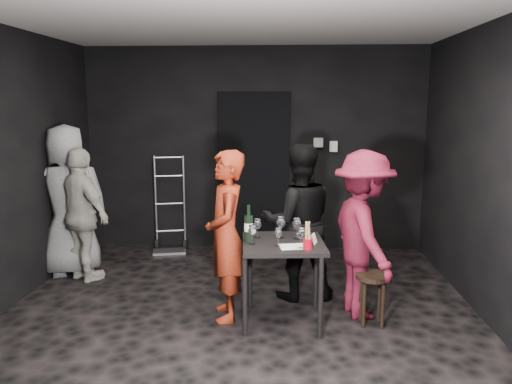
# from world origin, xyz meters

# --- Properties ---
(floor) EXTENTS (4.50, 5.00, 0.02)m
(floor) POSITION_xyz_m (0.00, 0.00, 0.00)
(floor) COLOR black
(floor) RESTS_ON ground
(ceiling) EXTENTS (4.50, 5.00, 0.02)m
(ceiling) POSITION_xyz_m (0.00, 0.00, 2.70)
(ceiling) COLOR silver
(ceiling) RESTS_ON ground
(wall_back) EXTENTS (4.50, 0.04, 2.70)m
(wall_back) POSITION_xyz_m (0.00, 2.50, 1.35)
(wall_back) COLOR black
(wall_back) RESTS_ON ground
(wall_front) EXTENTS (4.50, 0.04, 2.70)m
(wall_front) POSITION_xyz_m (0.00, -2.50, 1.35)
(wall_front) COLOR black
(wall_front) RESTS_ON ground
(wall_right) EXTENTS (0.04, 5.00, 2.70)m
(wall_right) POSITION_xyz_m (2.25, 0.00, 1.35)
(wall_right) COLOR black
(wall_right) RESTS_ON ground
(doorway) EXTENTS (0.95, 0.10, 2.10)m
(doorway) POSITION_xyz_m (0.00, 2.44, 1.05)
(doorway) COLOR black
(doorway) RESTS_ON ground
(wallbox_upper) EXTENTS (0.12, 0.06, 0.12)m
(wallbox_upper) POSITION_xyz_m (0.85, 2.45, 1.45)
(wallbox_upper) COLOR #B7B7B2
(wallbox_upper) RESTS_ON wall_back
(wallbox_lower) EXTENTS (0.10, 0.06, 0.14)m
(wallbox_lower) POSITION_xyz_m (1.05, 2.45, 1.40)
(wallbox_lower) COLOR #B7B7B2
(wallbox_lower) RESTS_ON wall_back
(hand_truck) EXTENTS (0.43, 0.36, 1.28)m
(hand_truck) POSITION_xyz_m (-1.11, 2.24, 0.23)
(hand_truck) COLOR #B2B2B7
(hand_truck) RESTS_ON floor
(tasting_table) EXTENTS (0.72, 0.72, 0.75)m
(tasting_table) POSITION_xyz_m (0.40, 0.15, 0.65)
(tasting_table) COLOR black
(tasting_table) RESTS_ON floor
(stool) EXTENTS (0.30, 0.30, 0.47)m
(stool) POSITION_xyz_m (1.20, 0.12, 0.36)
(stool) COLOR black
(stool) RESTS_ON floor
(server_red) EXTENTS (0.49, 0.65, 1.62)m
(server_red) POSITION_xyz_m (-0.12, 0.20, 0.81)
(server_red) COLOR #A12C15
(server_red) RESTS_ON floor
(woman_black) EXTENTS (0.87, 0.58, 1.66)m
(woman_black) POSITION_xyz_m (0.55, 0.73, 0.83)
(woman_black) COLOR black
(woman_black) RESTS_ON floor
(man_maroon) EXTENTS (0.72, 1.13, 1.61)m
(man_maroon) POSITION_xyz_m (1.14, 0.33, 0.81)
(man_maroon) COLOR maroon
(man_maroon) RESTS_ON floor
(bystander_cream) EXTENTS (0.95, 0.83, 1.48)m
(bystander_cream) POSITION_xyz_m (-1.82, 1.09, 0.74)
(bystander_cream) COLOR beige
(bystander_cream) RESTS_ON floor
(bystander_grey) EXTENTS (1.12, 0.92, 2.01)m
(bystander_grey) POSITION_xyz_m (-2.05, 1.30, 1.00)
(bystander_grey) COLOR gray
(bystander_grey) RESTS_ON floor
(tasting_mat) EXTENTS (0.29, 0.22, 0.00)m
(tasting_mat) POSITION_xyz_m (0.50, -0.01, 0.75)
(tasting_mat) COLOR white
(tasting_mat) RESTS_ON tasting_table
(wine_glass_a) EXTENTS (0.07, 0.07, 0.19)m
(wine_glass_a) POSITION_xyz_m (0.13, 0.05, 0.85)
(wine_glass_a) COLOR white
(wine_glass_a) RESTS_ON tasting_table
(wine_glass_b) EXTENTS (0.09, 0.09, 0.19)m
(wine_glass_b) POSITION_xyz_m (0.16, 0.26, 0.85)
(wine_glass_b) COLOR white
(wine_glass_b) RESTS_ON tasting_table
(wine_glass_c) EXTENTS (0.09, 0.09, 0.22)m
(wine_glass_c) POSITION_xyz_m (0.38, 0.26, 0.86)
(wine_glass_c) COLOR white
(wine_glass_c) RESTS_ON tasting_table
(wine_glass_d) EXTENTS (0.07, 0.07, 0.18)m
(wine_glass_d) POSITION_xyz_m (0.36, -0.01, 0.84)
(wine_glass_d) COLOR white
(wine_glass_d) RESTS_ON tasting_table
(wine_glass_e) EXTENTS (0.10, 0.10, 0.20)m
(wine_glass_e) POSITION_xyz_m (0.55, -0.06, 0.85)
(wine_glass_e) COLOR white
(wine_glass_e) RESTS_ON tasting_table
(wine_glass_f) EXTENTS (0.10, 0.10, 0.21)m
(wine_glass_f) POSITION_xyz_m (0.52, 0.23, 0.86)
(wine_glass_f) COLOR white
(wine_glass_f) RESTS_ON tasting_table
(wine_bottle) EXTENTS (0.08, 0.08, 0.33)m
(wine_bottle) POSITION_xyz_m (0.09, 0.16, 0.88)
(wine_bottle) COLOR black
(wine_bottle) RESTS_ON tasting_table
(breadstick_cup) EXTENTS (0.08, 0.08, 0.25)m
(breadstick_cup) POSITION_xyz_m (0.61, -0.07, 0.86)
(breadstick_cup) COLOR #A90817
(breadstick_cup) RESTS_ON tasting_table
(reserved_card) EXTENTS (0.10, 0.13, 0.09)m
(reserved_card) POSITION_xyz_m (0.65, 0.09, 0.79)
(reserved_card) COLOR white
(reserved_card) RESTS_ON tasting_table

